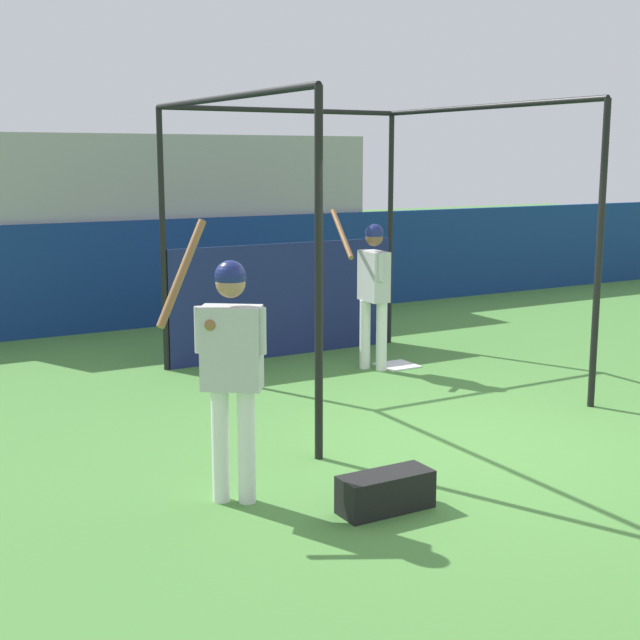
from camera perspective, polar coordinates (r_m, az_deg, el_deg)
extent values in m
plane|color=#477F38|center=(8.05, 9.46, -7.98)|extent=(60.00, 60.00, 0.00)
cube|color=navy|center=(13.70, -8.71, 3.08)|extent=(24.00, 0.12, 1.60)
cube|color=#9E9E99|center=(14.81, -10.56, 6.01)|extent=(6.50, 2.40, 2.85)
cube|color=navy|center=(13.39, -19.52, 6.09)|extent=(0.45, 0.40, 0.10)
cube|color=navy|center=(13.55, -19.72, 7.10)|extent=(0.45, 0.06, 0.40)
cube|color=navy|center=(13.50, -17.21, 6.25)|extent=(0.45, 0.40, 0.10)
cube|color=navy|center=(13.66, -17.44, 7.25)|extent=(0.45, 0.06, 0.40)
cube|color=navy|center=(13.63, -14.95, 6.40)|extent=(0.45, 0.40, 0.10)
cube|color=navy|center=(13.79, -15.19, 7.39)|extent=(0.45, 0.06, 0.40)
cube|color=navy|center=(13.78, -12.73, 6.54)|extent=(0.45, 0.40, 0.10)
cube|color=navy|center=(13.94, -12.99, 7.52)|extent=(0.45, 0.06, 0.40)
cube|color=navy|center=(13.95, -10.56, 6.66)|extent=(0.45, 0.40, 0.10)
cube|color=navy|center=(14.11, -10.83, 7.63)|extent=(0.45, 0.06, 0.40)
cube|color=navy|center=(14.14, -8.44, 6.78)|extent=(0.45, 0.40, 0.10)
cube|color=navy|center=(14.30, -8.73, 7.73)|extent=(0.45, 0.06, 0.40)
cube|color=navy|center=(14.35, -6.39, 6.88)|extent=(0.45, 0.40, 0.10)
cube|color=navy|center=(14.51, -6.69, 7.82)|extent=(0.45, 0.06, 0.40)
cube|color=navy|center=(14.58, -4.39, 6.96)|extent=(0.45, 0.40, 0.10)
cube|color=navy|center=(14.73, -4.71, 7.89)|extent=(0.45, 0.06, 0.40)
cube|color=navy|center=(14.82, -2.46, 7.04)|extent=(0.45, 0.40, 0.10)
cube|color=navy|center=(14.97, -2.78, 7.95)|extent=(0.45, 0.06, 0.40)
cube|color=navy|center=(15.08, -0.59, 7.11)|extent=(0.45, 0.40, 0.10)
cube|color=navy|center=(15.23, -0.92, 8.01)|extent=(0.45, 0.06, 0.40)
cube|color=navy|center=(14.26, -18.02, 8.02)|extent=(0.45, 0.40, 0.10)
cube|color=navy|center=(14.43, -18.23, 8.95)|extent=(0.45, 0.06, 0.40)
cube|color=navy|center=(14.38, -15.86, 8.15)|extent=(0.45, 0.40, 0.10)
cube|color=navy|center=(14.55, -16.08, 9.07)|extent=(0.45, 0.06, 0.40)
cube|color=navy|center=(14.53, -13.74, 8.27)|extent=(0.45, 0.40, 0.10)
cube|color=navy|center=(14.69, -13.98, 9.18)|extent=(0.45, 0.06, 0.40)
cube|color=navy|center=(14.69, -11.66, 8.37)|extent=(0.45, 0.40, 0.10)
cube|color=navy|center=(14.85, -11.91, 9.27)|extent=(0.45, 0.06, 0.40)
cube|color=navy|center=(14.87, -9.63, 8.46)|extent=(0.45, 0.40, 0.10)
cube|color=navy|center=(15.03, -9.90, 9.35)|extent=(0.45, 0.06, 0.40)
cube|color=navy|center=(15.07, -7.65, 8.54)|extent=(0.45, 0.40, 0.10)
cube|color=navy|center=(15.23, -7.93, 9.42)|extent=(0.45, 0.06, 0.40)
cube|color=navy|center=(15.29, -5.72, 8.60)|extent=(0.45, 0.40, 0.10)
cube|color=navy|center=(15.45, -6.01, 9.47)|extent=(0.45, 0.06, 0.40)
cube|color=navy|center=(15.52, -3.84, 8.66)|extent=(0.45, 0.40, 0.10)
cube|color=navy|center=(15.68, -4.15, 9.51)|extent=(0.45, 0.06, 0.40)
cube|color=navy|center=(15.77, -2.03, 8.70)|extent=(0.45, 0.40, 0.10)
cube|color=navy|center=(15.92, -2.34, 9.55)|extent=(0.45, 0.06, 0.40)
cube|color=navy|center=(15.03, -18.76, 9.61)|extent=(0.45, 0.40, 0.10)
cube|color=navy|center=(15.21, -18.94, 10.47)|extent=(0.45, 0.06, 0.40)
cube|color=navy|center=(15.15, -16.69, 9.72)|extent=(0.45, 0.40, 0.10)
cube|color=navy|center=(15.33, -16.89, 10.57)|extent=(0.45, 0.06, 0.40)
cube|color=navy|center=(15.29, -14.66, 9.82)|extent=(0.45, 0.40, 0.10)
cube|color=navy|center=(15.46, -14.88, 10.67)|extent=(0.45, 0.06, 0.40)
cube|color=navy|center=(15.44, -12.66, 9.91)|extent=(0.45, 0.40, 0.10)
cube|color=navy|center=(15.62, -12.90, 10.75)|extent=(0.45, 0.06, 0.40)
cube|color=navy|center=(15.62, -10.71, 9.98)|extent=(0.45, 0.40, 0.10)
cube|color=navy|center=(15.79, -10.96, 10.81)|extent=(0.45, 0.06, 0.40)
cube|color=navy|center=(15.81, -8.80, 10.04)|extent=(0.45, 0.40, 0.10)
cube|color=navy|center=(15.97, -9.06, 10.87)|extent=(0.45, 0.06, 0.40)
cube|color=navy|center=(16.01, -6.93, 10.09)|extent=(0.45, 0.40, 0.10)
cube|color=navy|center=(16.18, -7.21, 10.90)|extent=(0.45, 0.06, 0.40)
cube|color=navy|center=(16.24, -5.12, 10.13)|extent=(0.45, 0.40, 0.10)
cube|color=navy|center=(16.40, -5.40, 10.93)|extent=(0.45, 0.06, 0.40)
cube|color=navy|center=(16.47, -3.36, 10.16)|extent=(0.45, 0.40, 0.10)
cube|color=navy|center=(16.64, -3.65, 10.95)|extent=(0.45, 0.06, 0.40)
cylinder|color=black|center=(7.28, -0.08, 2.66)|extent=(0.07, 0.07, 3.08)
cylinder|color=black|center=(9.29, 17.42, 3.88)|extent=(0.07, 0.07, 3.08)
cylinder|color=black|center=(10.61, -10.02, 4.96)|extent=(0.07, 0.07, 3.08)
cylinder|color=black|center=(12.08, 4.52, 5.73)|extent=(0.07, 0.07, 3.08)
cylinder|color=black|center=(8.88, -6.16, 13.96)|extent=(0.06, 3.68, 0.06)
cylinder|color=black|center=(10.59, 10.41, 13.27)|extent=(0.06, 3.68, 0.06)
cylinder|color=black|center=(11.23, -2.34, 13.26)|extent=(3.21, 0.06, 0.06)
cube|color=navy|center=(11.34, -2.21, 1.30)|extent=(3.14, 0.03, 1.45)
cube|color=white|center=(10.93, 4.94, -2.90)|extent=(0.44, 0.44, 0.02)
cylinder|color=white|center=(10.60, 3.96, -1.04)|extent=(0.14, 0.14, 0.83)
cylinder|color=white|center=(10.70, 2.90, -0.92)|extent=(0.14, 0.14, 0.83)
cube|color=#B7B7B7|center=(10.54, 3.47, 2.82)|extent=(0.24, 0.43, 0.59)
sphere|color=brown|center=(10.48, 3.49, 5.31)|extent=(0.21, 0.21, 0.21)
sphere|color=navy|center=(10.48, 3.50, 5.57)|extent=(0.22, 0.22, 0.22)
cylinder|color=#B7B7B7|center=(10.31, 3.89, 3.39)|extent=(0.07, 0.07, 0.33)
cylinder|color=#B7B7B7|center=(10.69, 2.70, 3.65)|extent=(0.07, 0.07, 0.33)
cylinder|color=brown|center=(10.55, 1.41, 5.54)|extent=(0.23, 0.74, 0.55)
sphere|color=brown|center=(10.69, 3.21, 4.26)|extent=(0.08, 0.08, 0.08)
cylinder|color=white|center=(6.61, -4.73, -8.05)|extent=(0.18, 0.18, 0.86)
cylinder|color=white|center=(6.65, -6.38, -7.97)|extent=(0.18, 0.18, 0.86)
cube|color=#B7B7B7|center=(6.44, -5.68, -1.79)|extent=(0.48, 0.43, 0.61)
sphere|color=#A37556|center=(6.35, -5.75, 2.38)|extent=(0.22, 0.22, 0.22)
sphere|color=navy|center=(6.35, -5.76, 2.81)|extent=(0.23, 0.23, 0.23)
cylinder|color=#B7B7B7|center=(6.33, -3.77, -0.70)|extent=(0.10, 0.10, 0.34)
cylinder|color=#B7B7B7|center=(6.42, -7.74, -0.61)|extent=(0.10, 0.10, 0.34)
cylinder|color=brown|center=(6.43, -8.84, 3.00)|extent=(0.51, 0.32, 0.74)
sphere|color=brown|center=(6.33, -7.03, -0.31)|extent=(0.08, 0.08, 0.08)
cube|color=black|center=(6.56, 4.22, -10.91)|extent=(0.70, 0.28, 0.28)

